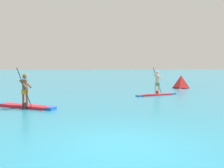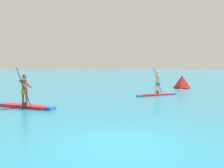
{
  "view_description": "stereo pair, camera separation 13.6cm",
  "coord_description": "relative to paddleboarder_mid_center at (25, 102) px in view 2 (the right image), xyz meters",
  "views": [
    {
      "loc": [
        -1.98,
        -6.17,
        2.0
      ],
      "look_at": [
        2.11,
        8.87,
        0.97
      ],
      "focal_mm": 40.58,
      "sensor_mm": 36.0,
      "label": 1
    },
    {
      "loc": [
        -1.85,
        -6.21,
        2.0
      ],
      "look_at": [
        2.11,
        8.87,
        0.97
      ],
      "focal_mm": 40.58,
      "sensor_mm": 36.0,
      "label": 2
    }
  ],
  "objects": [
    {
      "name": "paddleboarder_mid_center",
      "position": [
        0.0,
        0.0,
        0.0
      ],
      "size": [
        3.01,
        2.61,
        2.0
      ],
      "rotation": [
        0.0,
        0.0,
        -0.7
      ],
      "color": "red",
      "rests_on": "ground"
    },
    {
      "name": "race_marker_buoy",
      "position": [
        13.65,
        8.47,
        0.26
      ],
      "size": [
        1.69,
        1.69,
        1.23
      ],
      "color": "red",
      "rests_on": "ground"
    },
    {
      "name": "paddleboarder_far_right",
      "position": [
        8.79,
        3.5,
        0.13
      ],
      "size": [
        3.44,
        1.28,
        2.04
      ],
      "rotation": [
        0.0,
        0.0,
        0.26
      ],
      "color": "red",
      "rests_on": "ground"
    },
    {
      "name": "ground",
      "position": [
        2.89,
        -6.98,
        -0.29
      ],
      "size": [
        440.0,
        440.0,
        0.0
      ],
      "primitive_type": "plane",
      "color": "teal"
    }
  ]
}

